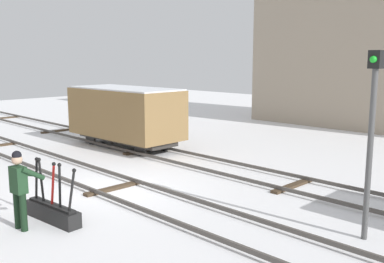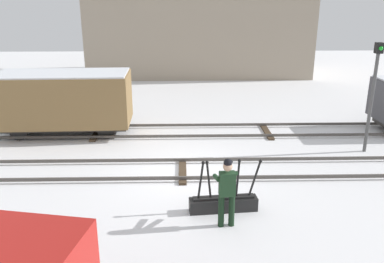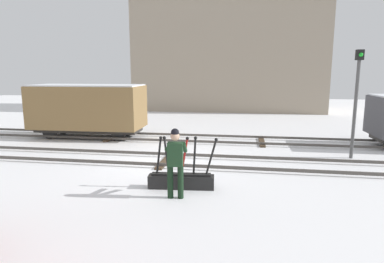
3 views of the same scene
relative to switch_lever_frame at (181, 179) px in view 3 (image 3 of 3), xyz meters
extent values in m
plane|color=white|center=(-1.07, 2.49, -0.25)|extent=(60.00, 60.00, 0.00)
cube|color=#4C4742|center=(-1.07, 1.77, -0.12)|extent=(44.00, 0.07, 0.10)
cube|color=#4C4742|center=(-1.07, 3.21, -0.12)|extent=(44.00, 0.07, 0.10)
cube|color=#423323|center=(-1.07, 2.49, -0.21)|extent=(0.24, 1.94, 0.08)
cube|color=#4C4742|center=(-1.07, 5.66, -0.12)|extent=(44.00, 0.07, 0.10)
cube|color=#4C4742|center=(-1.07, 7.10, -0.12)|extent=(44.00, 0.07, 0.10)
cube|color=#423323|center=(-4.59, 6.38, -0.21)|extent=(0.24, 1.94, 0.08)
cube|color=#423323|center=(2.45, 6.38, -0.21)|extent=(0.24, 1.94, 0.08)
cube|color=black|center=(0.00, 0.00, -0.07)|extent=(1.83, 0.52, 0.36)
cube|color=black|center=(0.00, 0.00, 0.14)|extent=(1.63, 0.35, 0.06)
cylinder|color=black|center=(-0.61, -0.06, 0.63)|extent=(0.19, 0.07, 1.05)
sphere|color=black|center=(-0.55, -0.05, 1.15)|extent=(0.09, 0.09, 0.09)
cylinder|color=black|center=(-0.40, -0.04, 0.63)|extent=(0.17, 0.07, 1.05)
sphere|color=black|center=(-0.45, -0.04, 1.15)|extent=(0.09, 0.09, 0.09)
cylinder|color=red|center=(0.08, 0.01, 0.62)|extent=(0.23, 0.08, 1.04)
sphere|color=black|center=(0.17, 0.02, 1.14)|extent=(0.09, 0.09, 0.09)
cylinder|color=black|center=(0.36, 0.03, 0.63)|extent=(0.11, 0.07, 1.05)
sphere|color=black|center=(0.39, 0.04, 1.16)|extent=(0.09, 0.09, 0.09)
cylinder|color=black|center=(0.80, 0.07, 0.61)|extent=(0.33, 0.09, 1.03)
sphere|color=black|center=(0.94, 0.09, 1.12)|extent=(0.09, 0.09, 0.09)
cylinder|color=black|center=(-0.14, -0.75, 0.17)|extent=(0.15, 0.15, 0.84)
cylinder|color=black|center=(0.12, -0.73, 0.17)|extent=(0.15, 0.15, 0.84)
cube|color=#1E3D23|center=(-0.01, -0.74, 0.89)|extent=(0.40, 0.27, 0.60)
sphere|color=tan|center=(-0.01, -0.74, 1.34)|extent=(0.23, 0.23, 0.23)
sphere|color=black|center=(-0.01, -0.74, 1.43)|extent=(0.21, 0.21, 0.21)
cylinder|color=#1E3D23|center=(-0.24, -0.49, 0.94)|extent=(0.16, 0.58, 0.25)
cylinder|color=#1E3D23|center=(0.18, -0.49, 1.01)|extent=(0.16, 0.54, 0.39)
cylinder|color=#4C4C4C|center=(5.59, 4.17, 1.53)|extent=(0.12, 0.12, 3.56)
cube|color=black|center=(5.59, 4.17, 3.49)|extent=(0.24, 0.24, 0.36)
sphere|color=green|center=(5.59, 4.04, 3.49)|extent=(0.14, 0.14, 0.14)
cube|color=gray|center=(0.16, 20.13, 6.18)|extent=(15.18, 5.85, 12.86)
cube|color=#2D2B28|center=(-5.81, 6.38, 0.15)|extent=(5.02, 1.51, 0.20)
cube|color=olive|center=(-5.81, 6.38, 1.24)|extent=(5.30, 2.43, 1.99)
cube|color=silver|center=(-5.81, 6.38, 2.27)|extent=(5.20, 2.34, 0.06)
cylinder|color=black|center=(-7.50, 5.70, 0.10)|extent=(0.70, 0.12, 0.70)
cylinder|color=black|center=(-7.53, 6.96, 0.10)|extent=(0.70, 0.12, 0.70)
cylinder|color=black|center=(-4.09, 5.80, 0.10)|extent=(0.70, 0.12, 0.70)
cylinder|color=black|center=(-4.13, 7.05, 0.10)|extent=(0.70, 0.12, 0.70)
camera|label=1|loc=(9.25, -4.58, 3.51)|focal=41.07mm
camera|label=2|loc=(-1.07, -9.49, 5.17)|focal=37.86mm
camera|label=3|loc=(1.69, -8.60, 2.90)|focal=31.19mm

